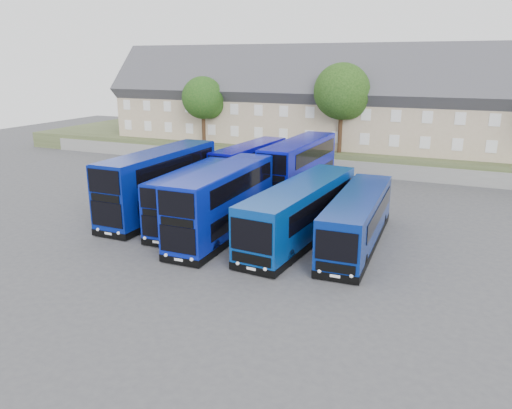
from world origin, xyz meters
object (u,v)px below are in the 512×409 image
Objects in this scene: dd_front_left at (160,184)px; coach_east_a at (301,212)px; tree_mid at (343,94)px; tree_west at (204,99)px; dd_front_mid at (193,199)px.

dd_front_left reaches higher than coach_east_a.
dd_front_left is 1.33× the size of tree_mid.
coach_east_a is (11.45, -0.89, -0.57)m from dd_front_left.
tree_mid reaches higher than tree_west.
tree_mid is at bearing 102.24° from coach_east_a.
tree_mid is at bearing 74.92° from dd_front_mid.
dd_front_mid reaches higher than coach_east_a.
coach_east_a is (7.88, 0.29, -0.14)m from dd_front_mid.
coach_east_a is 28.95m from tree_west.
tree_west is 0.83× the size of tree_mid.
tree_west is at bearing 136.25° from coach_east_a.
tree_mid is (8.55, 20.91, 5.68)m from dd_front_left.
dd_front_mid is (3.57, -1.17, -0.43)m from dd_front_left.
dd_front_left is at bearing 159.42° from dd_front_mid.
dd_front_left is 1.60× the size of tree_west.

